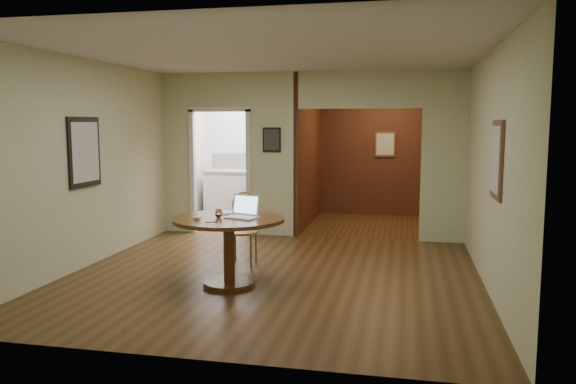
% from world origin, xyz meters
% --- Properties ---
extents(floor, '(5.00, 5.00, 0.00)m').
position_xyz_m(floor, '(0.00, 0.00, 0.00)').
color(floor, '#462814').
rests_on(floor, ground).
extents(room_shell, '(5.20, 7.50, 5.00)m').
position_xyz_m(room_shell, '(-0.47, 3.10, 1.29)').
color(room_shell, silver).
rests_on(room_shell, ground).
extents(dining_table, '(1.28, 1.28, 0.80)m').
position_xyz_m(dining_table, '(-0.40, -0.47, 0.59)').
color(dining_table, brown).
rests_on(dining_table, ground).
extents(chair, '(0.42, 0.42, 0.96)m').
position_xyz_m(chair, '(-0.53, 0.57, 0.53)').
color(chair, olive).
rests_on(chair, ground).
extents(open_laptop, '(0.41, 0.41, 0.25)m').
position_xyz_m(open_laptop, '(-0.23, -0.42, 0.86)').
color(open_laptop, silver).
rests_on(open_laptop, dining_table).
extents(closed_laptop, '(0.36, 0.29, 0.02)m').
position_xyz_m(closed_laptop, '(-0.44, -0.24, 0.81)').
color(closed_laptop, '#B5B6BA').
rests_on(closed_laptop, dining_table).
extents(mouse, '(0.12, 0.07, 0.05)m').
position_xyz_m(mouse, '(-0.69, -0.70, 0.82)').
color(mouse, silver).
rests_on(mouse, dining_table).
extents(wine_glass, '(0.09, 0.09, 0.10)m').
position_xyz_m(wine_glass, '(-0.50, -0.50, 0.85)').
color(wine_glass, white).
rests_on(wine_glass, dining_table).
extents(pen, '(0.12, 0.04, 0.01)m').
position_xyz_m(pen, '(-0.49, -0.82, 0.80)').
color(pen, navy).
rests_on(pen, dining_table).
extents(kitchen_cabinet, '(2.06, 0.60, 0.94)m').
position_xyz_m(kitchen_cabinet, '(-1.35, 4.20, 0.47)').
color(kitchen_cabinet, white).
rests_on(kitchen_cabinet, ground).
extents(grocery_bag, '(0.36, 0.34, 0.30)m').
position_xyz_m(grocery_bag, '(-0.55, 4.20, 1.09)').
color(grocery_bag, beige).
rests_on(grocery_bag, kitchen_cabinet).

